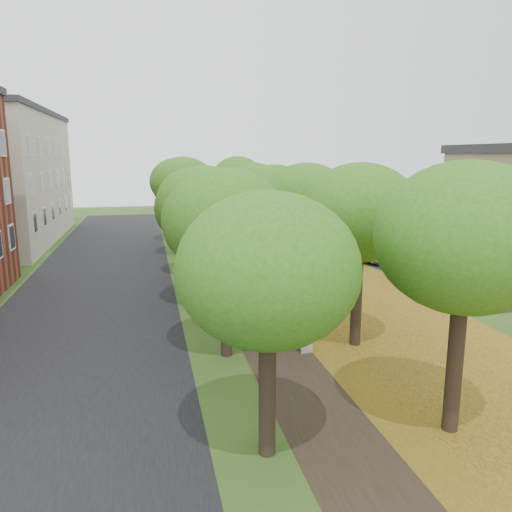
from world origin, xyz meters
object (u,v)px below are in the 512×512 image
car_red (455,271)px  car_grey (428,265)px  car_silver (457,276)px  car_white (389,248)px  bench (297,336)px

car_red → car_grey: bearing=-1.5°
car_silver → car_grey: car_grey is taller
car_grey → car_white: car_white is taller
bench → car_grey: size_ratio=0.36×
bench → car_silver: size_ratio=0.44×
car_silver → car_red: bearing=-25.0°
bench → car_white: (10.55, 13.52, 0.37)m
bench → car_red: 12.93m
car_grey → car_white: size_ratio=0.83×
car_grey → car_silver: bearing=167.9°
bench → car_silver: bearing=-67.5°
car_silver → car_red: 0.94m
car_grey → car_white: bearing=-12.1°
car_white → car_grey: bearing=157.6°
car_silver → car_red: (0.44, 0.83, 0.10)m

